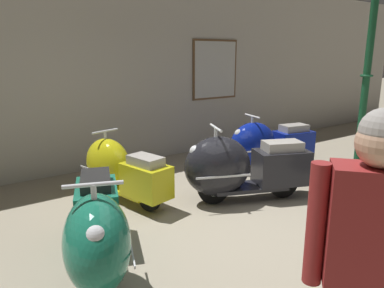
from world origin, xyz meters
The scene contains 8 objects.
ground_plane centered at (0.00, 0.00, 0.00)m, with size 60.00×60.00×0.00m, color gray.
showroom_back_wall centered at (0.01, 3.53, 1.74)m, with size 18.00×0.24×3.48m.
scooter_0 centered at (-1.75, 0.18, 0.48)m, with size 1.06×1.78×1.05m.
scooter_1 centered at (-0.80, 1.87, 0.44)m, with size 0.80×1.64×0.97m.
scooter_2 centered at (0.51, 0.83, 0.50)m, with size 1.84×1.14×1.09m.
scooter_3 centered at (1.91, 1.65, 0.46)m, with size 1.71×0.79×1.01m.
lamppost centered at (2.65, 0.34, 1.75)m, with size 0.28×0.28×3.22m.
visitor_0 centered at (-1.12, -1.92, 1.03)m, with size 0.45×0.48×1.79m.
Camera 1 is at (-2.76, -2.74, 2.02)m, focal length 33.93 mm.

